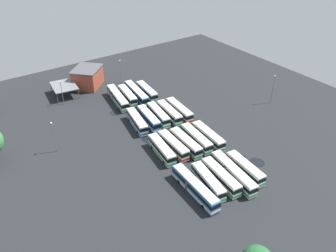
{
  "coord_description": "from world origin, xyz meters",
  "views": [
    {
      "loc": [
        67.7,
        -49.17,
        54.93
      ],
      "look_at": [
        -1.77,
        0.11,
        1.47
      ],
      "focal_mm": 38.24,
      "sensor_mm": 36.0,
      "label": 1
    }
  ],
  "objects_px": {
    "lamp_post_by_building": "(54,136)",
    "lamp_post_far_corner": "(273,88)",
    "bus_row0_slot2": "(136,93)",
    "lamp_post_mid_lot": "(62,92)",
    "bus_row2_slot3": "(196,138)",
    "bus_row1_slot3": "(169,113)",
    "bus_row1_slot2": "(158,115)",
    "bus_row2_slot1": "(173,145)",
    "bus_row3_slot0": "(195,187)",
    "bus_row0_slot0": "(118,98)",
    "bus_row2_slot2": "(186,143)",
    "bus_row2_slot4": "(208,136)",
    "bus_row0_slot3": "(147,91)",
    "bus_row1_slot4": "(179,110)",
    "bus_row3_slot3": "(233,173)",
    "bus_row0_slot1": "(128,96)",
    "bus_row3_slot1": "(208,181)",
    "bus_row3_slot2": "(221,177)",
    "bus_row3_slot4": "(245,168)",
    "bus_row1_slot1": "(149,118)",
    "bus_row1_slot0": "(137,121)",
    "lamp_post_near_entrance": "(120,71)",
    "bus_row2_slot0": "(162,149)",
    "depot_building": "(88,77)",
    "maintenance_shelter": "(64,86)"
  },
  "relations": [
    {
      "from": "lamp_post_by_building",
      "to": "lamp_post_far_corner",
      "type": "height_order",
      "value": "lamp_post_far_corner"
    },
    {
      "from": "bus_row0_slot2",
      "to": "lamp_post_mid_lot",
      "type": "relative_size",
      "value": 1.91
    },
    {
      "from": "bus_row2_slot3",
      "to": "bus_row1_slot3",
      "type": "bearing_deg",
      "value": 172.04
    },
    {
      "from": "bus_row1_slot2",
      "to": "bus_row2_slot1",
      "type": "xyz_separation_m",
      "value": [
        15.21,
        -5.62,
        0.0
      ]
    },
    {
      "from": "bus_row3_slot0",
      "to": "bus_row2_slot3",
      "type": "bearing_deg",
      "value": 139.89
    },
    {
      "from": "bus_row0_slot0",
      "to": "bus_row2_slot2",
      "type": "xyz_separation_m",
      "value": [
        32.71,
        2.28,
        -0.0
      ]
    },
    {
      "from": "bus_row2_slot3",
      "to": "bus_row2_slot4",
      "type": "distance_m",
      "value": 3.49
    },
    {
      "from": "bus_row0_slot3",
      "to": "bus_row2_slot1",
      "type": "height_order",
      "value": "same"
    },
    {
      "from": "bus_row1_slot4",
      "to": "bus_row3_slot3",
      "type": "relative_size",
      "value": 0.82
    },
    {
      "from": "bus_row0_slot1",
      "to": "bus_row3_slot1",
      "type": "relative_size",
      "value": 1.0
    },
    {
      "from": "bus_row3_slot2",
      "to": "bus_row3_slot0",
      "type": "bearing_deg",
      "value": -95.35
    },
    {
      "from": "bus_row2_slot1",
      "to": "bus_row3_slot4",
      "type": "xyz_separation_m",
      "value": [
        17.43,
        8.21,
        -0.0
      ]
    },
    {
      "from": "bus_row0_slot0",
      "to": "bus_row1_slot4",
      "type": "xyz_separation_m",
      "value": [
        17.91,
        11.29,
        -0.0
      ]
    },
    {
      "from": "bus_row3_slot0",
      "to": "bus_row1_slot1",
      "type": "bearing_deg",
      "value": 165.83
    },
    {
      "from": "bus_row1_slot3",
      "to": "bus_row0_slot0",
      "type": "bearing_deg",
      "value": -155.48
    },
    {
      "from": "bus_row1_slot0",
      "to": "bus_row3_slot4",
      "type": "height_order",
      "value": "same"
    },
    {
      "from": "bus_row1_slot1",
      "to": "lamp_post_mid_lot",
      "type": "xyz_separation_m",
      "value": [
        -25.69,
        -15.79,
        2.64
      ]
    },
    {
      "from": "bus_row1_slot2",
      "to": "lamp_post_near_entrance",
      "type": "relative_size",
      "value": 1.37
    },
    {
      "from": "bus_row2_slot1",
      "to": "bus_row3_slot0",
      "type": "xyz_separation_m",
      "value": [
        15.7,
        -5.6,
        0.0
      ]
    },
    {
      "from": "bus_row2_slot1",
      "to": "lamp_post_mid_lot",
      "type": "xyz_separation_m",
      "value": [
        -40.74,
        -13.63,
        2.64
      ]
    },
    {
      "from": "bus_row3_slot2",
      "to": "bus_row2_slot0",
      "type": "bearing_deg",
      "value": -163.24
    },
    {
      "from": "bus_row3_slot1",
      "to": "depot_building",
      "type": "distance_m",
      "value": 64.52
    },
    {
      "from": "lamp_post_mid_lot",
      "to": "bus_row1_slot2",
      "type": "bearing_deg",
      "value": 37.01
    },
    {
      "from": "bus_row1_slot2",
      "to": "bus_row3_slot0",
      "type": "relative_size",
      "value": 0.77
    },
    {
      "from": "bus_row0_slot1",
      "to": "bus_row3_slot4",
      "type": "xyz_separation_m",
      "value": [
        48.59,
        3.87,
        -0.0
      ]
    },
    {
      "from": "bus_row2_slot4",
      "to": "lamp_post_by_building",
      "type": "xyz_separation_m",
      "value": [
        -19.24,
        -34.96,
        3.02
      ]
    },
    {
      "from": "maintenance_shelter",
      "to": "bus_row2_slot2",
      "type": "bearing_deg",
      "value": 16.55
    },
    {
      "from": "bus_row0_slot1",
      "to": "bus_row2_slot1",
      "type": "height_order",
      "value": "same"
    },
    {
      "from": "depot_building",
      "to": "bus_row1_slot3",
      "type": "bearing_deg",
      "value": 16.93
    },
    {
      "from": "bus_row1_slot4",
      "to": "bus_row1_slot3",
      "type": "bearing_deg",
      "value": -98.09
    },
    {
      "from": "lamp_post_by_building",
      "to": "bus_row3_slot2",
      "type": "bearing_deg",
      "value": 38.06
    },
    {
      "from": "bus_row3_slot4",
      "to": "bus_row2_slot3",
      "type": "bearing_deg",
      "value": -175.14
    },
    {
      "from": "bus_row1_slot0",
      "to": "bus_row3_slot3",
      "type": "distance_m",
      "value": 33.19
    },
    {
      "from": "bus_row1_slot4",
      "to": "bus_row3_slot2",
      "type": "distance_m",
      "value": 32.08
    },
    {
      "from": "bus_row0_slot3",
      "to": "bus_row2_slot2",
      "type": "xyz_separation_m",
      "value": [
        30.96,
        -7.75,
        0.0
      ]
    },
    {
      "from": "bus_row1_slot4",
      "to": "lamp_post_by_building",
      "type": "distance_m",
      "value": 37.38
    },
    {
      "from": "bus_row2_slot1",
      "to": "bus_row1_slot0",
      "type": "bearing_deg",
      "value": -174.54
    },
    {
      "from": "bus_row1_slot2",
      "to": "bus_row3_slot3",
      "type": "relative_size",
      "value": 0.77
    },
    {
      "from": "bus_row3_slot4",
      "to": "bus_row1_slot1",
      "type": "bearing_deg",
      "value": -169.45
    },
    {
      "from": "bus_row1_slot3",
      "to": "bus_row2_slot1",
      "type": "height_order",
      "value": "same"
    },
    {
      "from": "bus_row0_slot0",
      "to": "bus_row2_slot2",
      "type": "distance_m",
      "value": 32.79
    },
    {
      "from": "bus_row3_slot4",
      "to": "depot_building",
      "type": "distance_m",
      "value": 66.75
    },
    {
      "from": "bus_row0_slot2",
      "to": "bus_row1_slot3",
      "type": "relative_size",
      "value": 1.26
    },
    {
      "from": "bus_row2_slot1",
      "to": "lamp_post_far_corner",
      "type": "height_order",
      "value": "lamp_post_far_corner"
    },
    {
      "from": "bus_row1_slot2",
      "to": "bus_row2_slot4",
      "type": "distance_m",
      "value": 17.77
    },
    {
      "from": "bus_row1_slot2",
      "to": "bus_row3_slot4",
      "type": "bearing_deg",
      "value": 4.55
    },
    {
      "from": "bus_row0_slot3",
      "to": "lamp_post_mid_lot",
      "type": "height_order",
      "value": "lamp_post_mid_lot"
    },
    {
      "from": "lamp_post_far_corner",
      "to": "lamp_post_by_building",
      "type": "bearing_deg",
      "value": -102.14
    },
    {
      "from": "bus_row1_slot3",
      "to": "bus_row2_slot3",
      "type": "bearing_deg",
      "value": -7.96
    },
    {
      "from": "bus_row1_slot1",
      "to": "bus_row1_slot3",
      "type": "relative_size",
      "value": 1.02
    }
  ]
}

